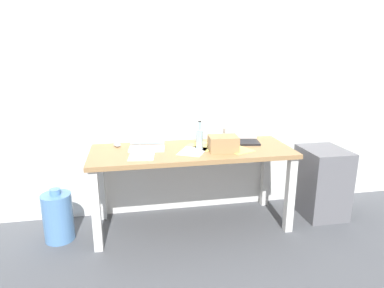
# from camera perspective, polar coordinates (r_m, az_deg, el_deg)

# --- Properties ---
(ground_plane) EXTENTS (8.00, 8.00, 0.00)m
(ground_plane) POSITION_cam_1_polar(r_m,az_deg,el_deg) (3.34, 0.00, -13.43)
(ground_plane) COLOR #515459
(back_wall) EXTENTS (5.20, 0.08, 2.60)m
(back_wall) POSITION_cam_1_polar(r_m,az_deg,el_deg) (3.33, -1.31, 10.08)
(back_wall) COLOR white
(back_wall) RESTS_ON ground
(desk) EXTENTS (1.82, 0.69, 0.75)m
(desk) POSITION_cam_1_polar(r_m,az_deg,el_deg) (3.07, 0.00, -2.74)
(desk) COLOR #A37A4C
(desk) RESTS_ON ground
(laptop_left) EXTENTS (0.34, 0.26, 0.22)m
(laptop_left) POSITION_cam_1_polar(r_m,az_deg,el_deg) (3.08, -7.68, 0.12)
(laptop_left) COLOR silver
(laptop_left) RESTS_ON desk
(laptop_right) EXTENTS (0.35, 0.27, 0.22)m
(laptop_right) POSITION_cam_1_polar(r_m,az_deg,el_deg) (3.30, 8.53, 1.12)
(laptop_right) COLOR black
(laptop_right) RESTS_ON desk
(beer_bottle) EXTENTS (0.06, 0.06, 0.27)m
(beer_bottle) POSITION_cam_1_polar(r_m,az_deg,el_deg) (3.00, 1.30, 0.86)
(beer_bottle) COLOR #99B7C1
(beer_bottle) RESTS_ON desk
(computer_mouse) EXTENTS (0.08, 0.11, 0.03)m
(computer_mouse) POSITION_cam_1_polar(r_m,az_deg,el_deg) (3.21, -12.59, -0.12)
(computer_mouse) COLOR silver
(computer_mouse) RESTS_ON desk
(cardboard_box) EXTENTS (0.27, 0.21, 0.13)m
(cardboard_box) POSITION_cam_1_polar(r_m,az_deg,el_deg) (2.99, 5.32, 0.08)
(cardboard_box) COLOR tan
(cardboard_box) RESTS_ON desk
(paper_sheet_center) EXTENTS (0.32, 0.36, 0.00)m
(paper_sheet_center) POSITION_cam_1_polar(r_m,az_deg,el_deg) (2.98, 0.13, -1.22)
(paper_sheet_center) COLOR white
(paper_sheet_center) RESTS_ON desk
(paper_sheet_near_back) EXTENTS (0.32, 0.36, 0.00)m
(paper_sheet_near_back) POSITION_cam_1_polar(r_m,az_deg,el_deg) (3.15, 2.11, -0.34)
(paper_sheet_near_back) COLOR #F4E06B
(paper_sheet_near_back) RESTS_ON desk
(paper_sheet_front_right) EXTENTS (0.31, 0.36, 0.00)m
(paper_sheet_front_right) POSITION_cam_1_polar(r_m,az_deg,el_deg) (3.07, 7.47, -0.85)
(paper_sheet_front_right) COLOR #F4E06B
(paper_sheet_front_right) RESTS_ON desk
(paper_sheet_front_left) EXTENTS (0.25, 0.32, 0.00)m
(paper_sheet_front_left) POSITION_cam_1_polar(r_m,az_deg,el_deg) (2.89, -8.53, -1.93)
(paper_sheet_front_left) COLOR white
(paper_sheet_front_left) RESTS_ON desk
(water_cooler_jug) EXTENTS (0.26, 0.26, 0.48)m
(water_cooler_jug) POSITION_cam_1_polar(r_m,az_deg,el_deg) (3.22, -21.82, -11.41)
(water_cooler_jug) COLOR #598CC6
(water_cooler_jug) RESTS_ON ground
(filing_cabinet) EXTENTS (0.40, 0.48, 0.69)m
(filing_cabinet) POSITION_cam_1_polar(r_m,az_deg,el_deg) (3.63, 21.15, -6.05)
(filing_cabinet) COLOR slate
(filing_cabinet) RESTS_ON ground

